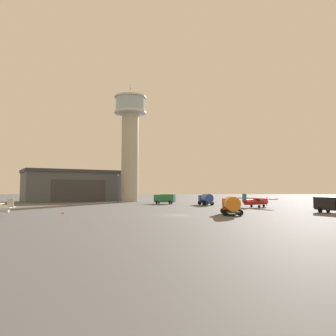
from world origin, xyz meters
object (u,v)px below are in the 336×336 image
object	(u,v)px
truck_box_green	(165,198)
truck_box_black	(333,204)
truck_fuel_tanker_blue	(206,199)
airplane_red	(256,201)
truck_fuel_tanker_orange	(231,205)
light_post_east	(118,186)
traffic_cone_near_left	(63,212)
control_tower	(130,137)

from	to	relation	value
truck_box_green	truck_box_black	bearing A→B (deg)	148.36
truck_box_green	truck_fuel_tanker_blue	bearing A→B (deg)	165.52
airplane_red	truck_box_black	bearing A→B (deg)	-92.71
truck_fuel_tanker_orange	truck_box_black	size ratio (longest dim) A/B	1.02
truck_box_black	truck_fuel_tanker_blue	distance (m)	33.72
truck_fuel_tanker_orange	light_post_east	distance (m)	51.03
traffic_cone_near_left	truck_fuel_tanker_blue	bearing A→B (deg)	46.46
airplane_red	light_post_east	xyz separation A→B (m)	(-35.14, 23.03, 3.62)
traffic_cone_near_left	control_tower	bearing A→B (deg)	84.72
airplane_red	truck_fuel_tanker_blue	distance (m)	14.90
truck_fuel_tanker_blue	traffic_cone_near_left	size ratio (longest dim) A/B	10.55
traffic_cone_near_left	truck_fuel_tanker_orange	bearing A→B (deg)	-5.25
truck_box_black	control_tower	bearing A→B (deg)	-170.79
truck_box_green	light_post_east	bearing A→B (deg)	-4.27
truck_box_black	traffic_cone_near_left	xyz separation A→B (m)	(-47.14, -1.61, -1.29)
truck_box_green	traffic_cone_near_left	xyz separation A→B (m)	(-16.87, -35.82, -1.25)
truck_box_green	traffic_cone_near_left	distance (m)	39.61
truck_box_black	light_post_east	bearing A→B (deg)	-162.51
airplane_red	truck_box_green	world-z (taller)	airplane_red
truck_fuel_tanker_blue	light_post_east	distance (m)	28.01
truck_fuel_tanker_blue	light_post_east	world-z (taller)	light_post_east
airplane_red	light_post_east	size ratio (longest dim) A/B	1.15
truck_fuel_tanker_orange	truck_box_black	world-z (taller)	truck_fuel_tanker_orange
control_tower	light_post_east	bearing A→B (deg)	-101.02
airplane_red	truck_box_black	xyz separation A→B (m)	(9.29, -16.64, 0.13)
truck_fuel_tanker_orange	truck_fuel_tanker_blue	bearing A→B (deg)	6.00
truck_fuel_tanker_orange	truck_box_green	distance (m)	40.16
traffic_cone_near_left	light_post_east	bearing A→B (deg)	86.24
control_tower	truck_fuel_tanker_blue	bearing A→B (deg)	-44.99
truck_fuel_tanker_orange	traffic_cone_near_left	size ratio (longest dim) A/B	10.98
truck_box_green	light_post_east	xyz separation A→B (m)	(-14.15, 5.46, 3.53)
truck_box_green	truck_box_black	xyz separation A→B (m)	(30.28, -34.20, 0.04)
control_tower	airplane_red	xyz separation A→B (m)	(33.03, -33.86, -20.10)
airplane_red	truck_fuel_tanker_orange	world-z (taller)	airplane_red
truck_fuel_tanker_orange	light_post_east	xyz separation A→B (m)	(-25.79, 43.90, 3.40)
truck_fuel_tanker_orange	truck_fuel_tanker_blue	size ratio (longest dim) A/B	1.04
control_tower	light_post_east	xyz separation A→B (m)	(-2.11, -10.83, -16.48)
truck_box_black	light_post_east	world-z (taller)	light_post_east
truck_box_green	light_post_east	size ratio (longest dim) A/B	0.73
truck_fuel_tanker_orange	traffic_cone_near_left	distance (m)	28.65
light_post_east	truck_box_green	bearing A→B (deg)	-21.11
airplane_red	truck_fuel_tanker_blue	bearing A→B (deg)	100.84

